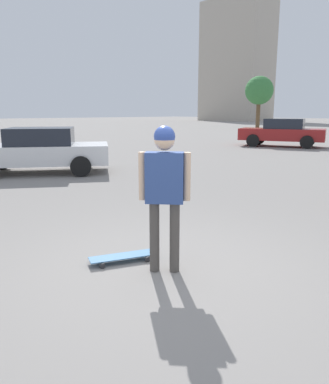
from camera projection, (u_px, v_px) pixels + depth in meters
ground_plane at (164, 271)px, 4.58m from camera, size 220.00×220.00×0.00m
person at (164, 181)px, 4.35m from camera, size 0.47×0.44×1.75m
skateboard at (123, 257)px, 4.85m from camera, size 0.54×0.89×0.08m
car_parked_near at (39, 150)px, 11.80m from camera, size 3.97×4.66×1.42m
car_parked_far at (282, 132)px, 20.85m from camera, size 4.88×3.39×1.54m
building_block_distant at (237, 62)px, 80.46m from camera, size 14.23×8.58×24.94m
tree_distant at (259, 91)px, 45.60m from camera, size 3.42×3.42×6.19m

